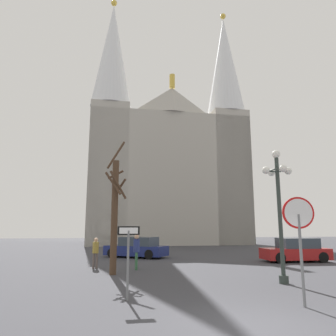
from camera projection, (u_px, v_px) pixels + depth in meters
The scene contains 10 objects.
ground_plane at pixel (260, 330), 6.74m from camera, with size 120.00×120.00×0.00m, color #38383D.
cathedral at pixel (167, 165), 43.63m from camera, with size 20.47×12.77×32.25m.
stop_sign at pixel (299, 227), 9.07m from camera, with size 0.89×0.21×2.97m.
one_way_arrow_sign at pixel (128, 252), 9.73m from camera, with size 0.67×0.07×2.15m.
street_lamp at pixel (279, 201), 12.88m from camera, with size 1.27×1.27×5.24m.
bare_tree at pixel (115, 211), 15.13m from camera, with size 1.06×1.10×6.36m.
parked_car_near_red at pixel (296, 251), 20.19m from camera, with size 4.09×1.93×1.45m.
parked_car_far_navy at pixel (137, 248), 22.96m from camera, with size 4.63×3.93×1.44m.
pedestrian_walking at pixel (96, 250), 16.96m from camera, with size 0.32×0.32×1.57m.
pedestrian_standing at pixel (136, 248), 16.49m from camera, with size 0.32×0.32×1.75m.
Camera 1 is at (-3.10, -6.82, 2.12)m, focal length 34.51 mm.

